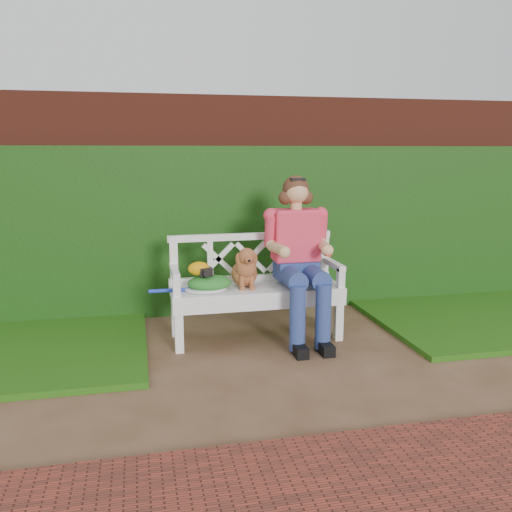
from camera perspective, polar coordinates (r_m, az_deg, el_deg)
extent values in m
plane|color=#533521|center=(4.25, 4.09, -11.89)|extent=(60.00, 60.00, 0.00)
cube|color=#5F2418|center=(5.79, -1.12, 5.54)|extent=(10.00, 0.30, 2.20)
cube|color=#1D5312|center=(5.60, -0.67, 2.78)|extent=(10.00, 0.18, 1.70)
cube|color=#245C11|center=(6.06, 23.92, -5.53)|extent=(2.60, 2.00, 0.05)
cube|color=#58291F|center=(2.93, 13.79, -23.31)|extent=(4.00, 1.20, 0.03)
cube|color=black|center=(4.62, -5.35, -1.65)|extent=(0.12, 0.10, 0.07)
ellipsoid|color=orange|center=(4.63, -6.03, -1.33)|extent=(0.23, 0.20, 0.12)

